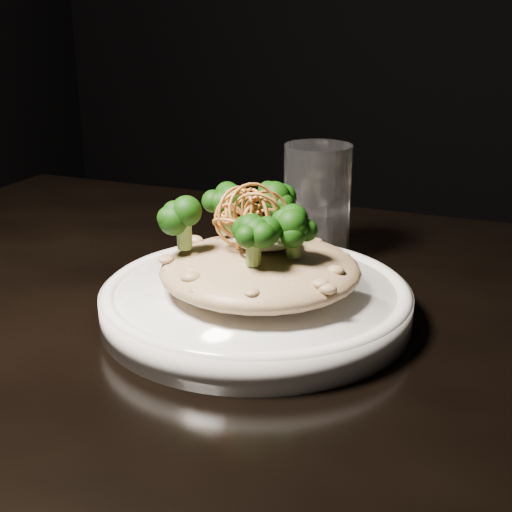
# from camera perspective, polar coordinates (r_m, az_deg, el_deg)

# --- Properties ---
(table) EXTENTS (1.10, 0.80, 0.75)m
(table) POSITION_cam_1_polar(r_m,az_deg,el_deg) (0.60, 2.79, -14.19)
(table) COLOR black
(table) RESTS_ON ground
(plate) EXTENTS (0.26, 0.26, 0.03)m
(plate) POSITION_cam_1_polar(r_m,az_deg,el_deg) (0.59, 0.00, -3.81)
(plate) COLOR white
(plate) RESTS_ON table
(risotto) EXTENTS (0.16, 0.16, 0.04)m
(risotto) POSITION_cam_1_polar(r_m,az_deg,el_deg) (0.58, 0.34, -1.10)
(risotto) COLOR brown
(risotto) RESTS_ON plate
(broccoli) EXTENTS (0.10, 0.10, 0.04)m
(broccoli) POSITION_cam_1_polar(r_m,az_deg,el_deg) (0.57, -0.57, 2.53)
(broccoli) COLOR black
(broccoli) RESTS_ON risotto
(cheese) EXTENTS (0.06, 0.06, 0.02)m
(cheese) POSITION_cam_1_polar(r_m,az_deg,el_deg) (0.57, 0.72, 1.52)
(cheese) COLOR white
(cheese) RESTS_ON risotto
(shallots) EXTENTS (0.05, 0.05, 0.04)m
(shallots) POSITION_cam_1_polar(r_m,az_deg,el_deg) (0.56, -0.62, 3.88)
(shallots) COLOR #94511F
(shallots) RESTS_ON cheese
(drinking_glass) EXTENTS (0.08, 0.08, 0.12)m
(drinking_glass) POSITION_cam_1_polar(r_m,az_deg,el_deg) (0.72, 4.89, 4.21)
(drinking_glass) COLOR white
(drinking_glass) RESTS_ON table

